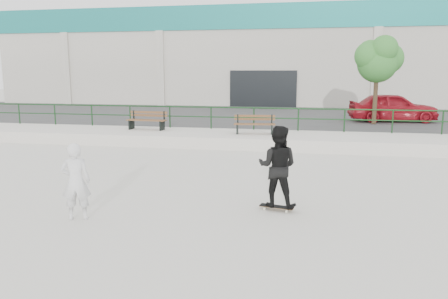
% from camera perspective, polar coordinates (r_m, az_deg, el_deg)
% --- Properties ---
extents(ground, '(120.00, 120.00, 0.00)m').
position_cam_1_polar(ground, '(10.06, -9.84, -8.15)').
color(ground, beige).
rests_on(ground, ground).
extents(ledge, '(30.00, 3.00, 0.50)m').
position_cam_1_polar(ledge, '(18.95, 0.39, 1.42)').
color(ledge, beige).
rests_on(ledge, ground).
extents(parking_strip, '(60.00, 14.00, 0.50)m').
position_cam_1_polar(parking_strip, '(27.28, 3.73, 4.09)').
color(parking_strip, '#3A3A3A').
rests_on(parking_strip, ground).
extents(railing, '(28.00, 0.06, 1.03)m').
position_cam_1_polar(railing, '(20.09, 1.09, 4.78)').
color(railing, '#153B19').
rests_on(railing, ledge).
extents(commercial_building, '(44.20, 16.33, 8.00)m').
position_cam_1_polar(commercial_building, '(41.06, 6.39, 12.13)').
color(commercial_building, beige).
rests_on(commercial_building, ground).
extents(bench_left, '(1.86, 0.66, 0.84)m').
position_cam_1_polar(bench_left, '(20.33, -10.01, 3.76)').
color(bench_left, '#50381B').
rests_on(bench_left, ledge).
extents(bench_right, '(1.80, 0.69, 0.81)m').
position_cam_1_polar(bench_right, '(18.71, 4.01, 3.29)').
color(bench_right, '#50381B').
rests_on(bench_right, ledge).
extents(tree, '(2.45, 2.18, 4.36)m').
position_cam_1_polar(tree, '(23.31, 19.51, 11.16)').
color(tree, brown).
rests_on(tree, parking_strip).
extents(red_car, '(4.66, 2.32, 1.53)m').
position_cam_1_polar(red_car, '(24.88, 21.17, 5.18)').
color(red_car, maroon).
rests_on(red_car, parking_strip).
extents(skateboard, '(0.80, 0.35, 0.09)m').
position_cam_1_polar(skateboard, '(10.16, 6.89, -7.45)').
color(skateboard, black).
rests_on(skateboard, ground).
extents(standing_skater, '(0.98, 0.81, 1.86)m').
position_cam_1_polar(standing_skater, '(9.91, 7.00, -2.21)').
color(standing_skater, black).
rests_on(standing_skater, skateboard).
extents(seated_skater, '(0.71, 0.58, 1.67)m').
position_cam_1_polar(seated_skater, '(9.78, -18.79, -3.99)').
color(seated_skater, silver).
rests_on(seated_skater, ground).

